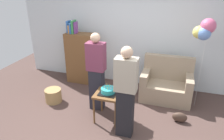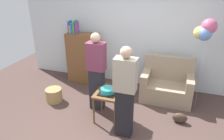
{
  "view_description": "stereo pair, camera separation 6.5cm",
  "coord_description": "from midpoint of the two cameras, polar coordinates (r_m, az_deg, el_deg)",
  "views": [
    {
      "loc": [
        1.01,
        -3.0,
        2.58
      ],
      "look_at": [
        -0.11,
        0.55,
        0.95
      ],
      "focal_mm": 34.17,
      "sensor_mm": 36.0,
      "label": 1
    },
    {
      "loc": [
        1.07,
        -2.98,
        2.58
      ],
      "look_at": [
        -0.11,
        0.55,
        0.95
      ],
      "focal_mm": 34.17,
      "sensor_mm": 36.0,
      "label": 2
    }
  ],
  "objects": [
    {
      "name": "wicker_basket",
      "position": [
        4.97,
        -14.91,
        -6.48
      ],
      "size": [
        0.36,
        0.36,
        0.3
      ],
      "primitive_type": "cylinder",
      "color": "#A88451",
      "rests_on": "ground_plane"
    },
    {
      "name": "wall_back",
      "position": [
        5.29,
        6.78,
        10.06
      ],
      "size": [
        6.0,
        0.1,
        2.7
      ],
      "primitive_type": "cube",
      "color": "silver",
      "rests_on": "ground_plane"
    },
    {
      "name": "balloon_bunch",
      "position": [
        4.49,
        24.09,
        9.65
      ],
      "size": [
        0.41,
        0.32,
        1.87
      ],
      "color": "silver",
      "rests_on": "ground_plane"
    },
    {
      "name": "couch",
      "position": [
        4.98,
        14.84,
        -3.94
      ],
      "size": [
        1.1,
        0.7,
        0.96
      ],
      "color": "gray",
      "rests_on": "ground_plane"
    },
    {
      "name": "bookshelf",
      "position": [
        5.55,
        -7.41,
        3.37
      ],
      "size": [
        0.8,
        0.36,
        1.61
      ],
      "color": "brown",
      "rests_on": "ground_plane"
    },
    {
      "name": "person_blowing_candles",
      "position": [
        4.27,
        -3.71,
        -0.53
      ],
      "size": [
        0.36,
        0.22,
        1.63
      ],
      "rotation": [
        0.0,
        0.0,
        0.38
      ],
      "color": "#23232D",
      "rests_on": "ground_plane"
    },
    {
      "name": "birthday_cake",
      "position": [
        3.99,
        -0.67,
        -5.56
      ],
      "size": [
        0.32,
        0.32,
        0.17
      ],
      "color": "black",
      "rests_on": "side_table"
    },
    {
      "name": "person_holding_cake",
      "position": [
        3.52,
        4.01,
        -6.13
      ],
      "size": [
        0.36,
        0.22,
        1.63
      ],
      "rotation": [
        0.0,
        0.0,
        3.31
      ],
      "color": "black",
      "rests_on": "ground_plane"
    },
    {
      "name": "side_table",
      "position": [
        4.06,
        -0.67,
        -7.26
      ],
      "size": [
        0.48,
        0.48,
        0.58
      ],
      "color": "brown",
      "rests_on": "ground_plane"
    },
    {
      "name": "handbag",
      "position": [
        4.39,
        18.08,
        -12.09
      ],
      "size": [
        0.28,
        0.14,
        0.2
      ],
      "primitive_type": "ellipsoid",
      "color": "#473328",
      "rests_on": "ground_plane"
    },
    {
      "name": "ground_plane",
      "position": [
        4.08,
        -0.53,
        -15.52
      ],
      "size": [
        8.0,
        8.0,
        0.0
      ],
      "primitive_type": "plane",
      "color": "#4C3833"
    }
  ]
}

